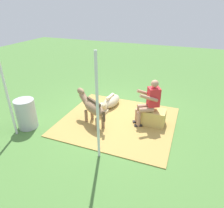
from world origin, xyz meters
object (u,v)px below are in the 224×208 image
person_seated (149,101)px  tent_pole_left (98,110)px  pony_standing (92,107)px  pony_lying (110,102)px  water_barrel (26,114)px  hay_bale (153,117)px  tent_pole_right (7,92)px

person_seated → tent_pole_left: size_ratio=0.56×
pony_standing → pony_lying: size_ratio=0.89×
person_seated → water_barrel: size_ratio=1.61×
hay_bale → pony_standing: 1.74m
tent_pole_left → water_barrel: bearing=-9.1°
person_seated → pony_standing: (1.46, 0.55, -0.19)m
pony_lying → tent_pole_right: (1.75, 2.31, 1.00)m
hay_bale → pony_lying: hay_bale is taller
person_seated → tent_pole_left: bearing=67.3°
person_seated → pony_lying: (1.38, -0.58, -0.54)m
tent_pole_right → hay_bale: bearing=-151.5°
water_barrel → tent_pole_left: tent_pole_left is taller
water_barrel → tent_pole_left: bearing=170.9°
person_seated → water_barrel: 3.36m
pony_lying → water_barrel: (1.69, 1.93, 0.22)m
tent_pole_left → tent_pole_right: 2.41m
pony_lying → tent_pole_left: size_ratio=0.57×
hay_bale → water_barrel: water_barrel is taller
pony_standing → person_seated: bearing=-159.5°
pony_lying → tent_pole_left: tent_pole_left is taller
hay_bale → tent_pole_left: size_ratio=0.27×
pony_standing → pony_lying: 1.18m
person_seated → hay_bale: bearing=-160.3°
pony_lying → person_seated: bearing=157.2°
hay_bale → tent_pole_right: size_ratio=0.27×
person_seated → tent_pole_left: 1.92m
hay_bale → water_barrel: 3.51m
pony_standing → tent_pole_left: bearing=122.0°
person_seated → tent_pole_left: (0.72, 1.72, 0.46)m
tent_pole_left → tent_pole_right: same height
tent_pole_left → pony_lying: bearing=-74.0°
hay_bale → tent_pole_left: (0.87, 1.78, 0.97)m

